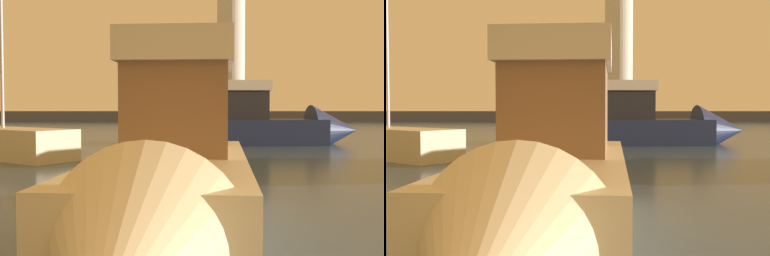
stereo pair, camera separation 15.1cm
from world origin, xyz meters
The scene contains 6 objects.
ground_plane centered at (0.00, 31.87, 0.00)m, with size 220.00×220.00×0.00m, color #384C60.
breakwater centered at (0.00, 63.75, 0.75)m, with size 83.20×4.24×1.49m, color #423F3D.
lighthouse centered at (4.72, 63.75, 10.42)m, with size 3.91×3.91×18.85m.
motorboat_1 centered at (3.65, 23.26, 0.97)m, with size 9.18×3.27×3.94m.
motorboat_2 centered at (-1.38, 5.08, 0.97)m, with size 2.49×7.48×3.27m.
mooring_buoy centered at (-0.33, 17.84, 0.37)m, with size 0.73×0.73×0.73m, color red.
Camera 1 is at (-1.14, -0.80, 1.88)m, focal length 42.86 mm.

